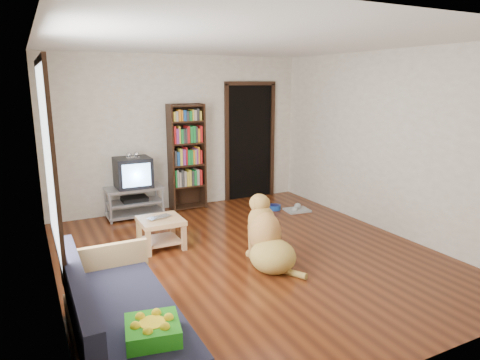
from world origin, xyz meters
name	(u,v)px	position (x,y,z in m)	size (l,w,h in m)	color
ground	(248,255)	(0.00, 0.00, 0.00)	(5.00, 5.00, 0.00)	#5A260F
ceiling	(249,42)	(0.00, 0.00, 2.60)	(5.00, 5.00, 0.00)	white
wall_back	(180,133)	(0.00, 2.50, 1.30)	(4.50, 4.50, 0.00)	silver
wall_front	(417,206)	(0.00, -2.50, 1.30)	(4.50, 4.50, 0.00)	silver
wall_left	(46,171)	(-2.25, 0.00, 1.30)	(5.00, 5.00, 0.00)	silver
wall_right	(386,143)	(2.25, 0.00, 1.30)	(5.00, 5.00, 0.00)	silver
green_cushion	(153,330)	(-1.75, -1.87, 0.48)	(0.36, 0.36, 0.12)	green
laptop	(161,218)	(-0.91, 0.73, 0.41)	(0.32, 0.20, 0.03)	silver
dog_bowl	(274,207)	(1.34, 1.56, 0.04)	(0.22, 0.22, 0.08)	navy
grey_rag	(297,210)	(1.64, 1.31, 0.01)	(0.40, 0.32, 0.03)	#9E9E9E
window	(49,159)	(-2.23, -0.50, 1.50)	(0.03, 1.46, 1.70)	white
doorway	(250,139)	(1.35, 2.48, 1.12)	(1.03, 0.05, 2.19)	black
tv_stand	(135,201)	(-0.90, 2.25, 0.27)	(0.90, 0.45, 0.50)	#99999E
crt_tv	(133,172)	(-0.90, 2.27, 0.74)	(0.55, 0.52, 0.58)	black
bookshelf	(187,151)	(0.05, 2.34, 1.00)	(0.60, 0.30, 1.80)	black
sofa	(121,328)	(-1.87, -1.38, 0.26)	(0.80, 1.80, 0.80)	tan
coffee_table	(161,227)	(-0.91, 0.76, 0.28)	(0.55, 0.55, 0.40)	#D8B36F
dog	(267,240)	(0.06, -0.36, 0.31)	(0.58, 1.05, 0.86)	#B89B46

